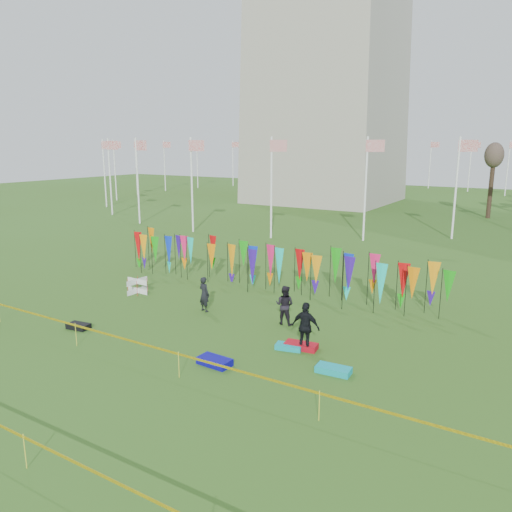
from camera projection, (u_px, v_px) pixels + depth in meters
The scene contains 13 objects.
ground at pixel (154, 339), 19.49m from camera, with size 160.00×160.00×0.00m, color #325718.
flagpole_ring at pixel (326, 171), 65.66m from camera, with size 57.40×56.16×8.00m.
banner_row at pixel (264, 263), 25.67m from camera, with size 18.64×0.64×2.35m.
caution_tape_near at pixel (109, 336), 17.73m from camera, with size 26.00×0.02×0.90m.
box_kite at pixel (137, 286), 25.33m from camera, with size 0.70×0.70×0.78m.
person_left at pixel (204, 294), 22.54m from camera, with size 0.59×0.43×1.61m, color black.
person_mid at pixel (285, 305), 20.91m from camera, with size 0.82×0.50×1.68m, color black.
person_right at pixel (306, 327), 18.16m from camera, with size 1.09×0.62×1.86m, color black.
kite_bag_turquoise at pixel (289, 347), 18.47m from camera, with size 0.97×0.49×0.19m, color #0CA8B6.
kite_bag_blue at pixel (215, 361), 17.17m from camera, with size 1.17×0.61×0.25m, color #0C0995.
kite_bag_red at pixel (301, 346), 18.52m from camera, with size 1.20×0.55×0.22m, color red.
kite_bag_black at pixel (79, 326), 20.55m from camera, with size 0.92×0.53×0.21m, color black.
kite_bag_teal at pixel (333, 370), 16.56m from camera, with size 1.15×0.55×0.22m, color #0CAAB5.
Camera 1 is at (12.97, -13.51, 7.44)m, focal length 35.00 mm.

